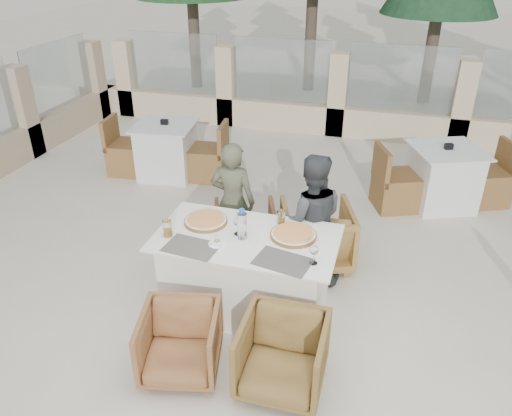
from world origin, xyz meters
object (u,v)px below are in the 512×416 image
(diner_right, at_px, (310,220))
(beer_glass_right, at_px, (281,217))
(diner_left, at_px, (233,202))
(wine_glass_centre, at_px, (237,225))
(pizza_right, at_px, (293,234))
(water_bottle, at_px, (242,224))
(armchair_far_right, at_px, (316,235))
(olive_dish, at_px, (217,242))
(armchair_near_left, at_px, (180,343))
(bg_table_a, at_px, (167,150))
(wine_glass_corner, at_px, (314,254))
(bg_table_b, at_px, (443,177))
(armchair_near_right, at_px, (282,355))
(armchair_far_left, at_px, (245,232))
(dining_table, at_px, (247,273))
(pizza_left, at_px, (206,220))
(beer_glass_left, at_px, (167,228))

(diner_right, bearing_deg, beer_glass_right, 37.93)
(diner_left, bearing_deg, wine_glass_centre, 110.29)
(pizza_right, height_order, water_bottle, water_bottle)
(wine_glass_centre, relative_size, diner_left, 0.14)
(armchair_far_right, bearing_deg, olive_dish, 38.10)
(armchair_near_left, height_order, diner_left, diner_left)
(armchair_near_left, height_order, bg_table_a, bg_table_a)
(wine_glass_corner, xyz_separation_m, beer_glass_right, (-0.40, 0.54, -0.02))
(pizza_right, relative_size, bg_table_b, 0.25)
(armchair_near_right, xyz_separation_m, diner_left, (-0.93, 1.62, 0.35))
(water_bottle, height_order, diner_left, diner_left)
(water_bottle, relative_size, diner_left, 0.22)
(armchair_far_left, bearing_deg, armchair_near_right, 95.89)
(dining_table, height_order, wine_glass_corner, wine_glass_corner)
(diner_right, xyz_separation_m, bg_table_b, (1.33, 2.04, -0.29))
(bg_table_a, bearing_deg, armchair_far_right, -39.91)
(pizza_right, height_order, olive_dish, pizza_right)
(pizza_right, xyz_separation_m, armchair_near_right, (0.14, -0.93, -0.50))
(dining_table, bearing_deg, bg_table_b, 55.86)
(pizza_left, relative_size, bg_table_a, 0.24)
(dining_table, bearing_deg, water_bottle, -143.62)
(pizza_left, xyz_separation_m, wine_glass_centre, (0.34, -0.11, 0.07))
(beer_glass_left, relative_size, beer_glass_right, 1.14)
(pizza_left, bearing_deg, bg_table_b, 48.49)
(dining_table, relative_size, armchair_near_right, 2.45)
(armchair_near_right, xyz_separation_m, bg_table_b, (1.26, 3.45, 0.09))
(wine_glass_corner, xyz_separation_m, diner_right, (-0.18, 0.83, -0.18))
(wine_glass_centre, xyz_separation_m, bg_table_b, (1.88, 2.62, -0.48))
(water_bottle, relative_size, olive_dish, 2.59)
(armchair_near_right, relative_size, diner_right, 0.48)
(beer_glass_left, relative_size, diner_right, 0.11)
(armchair_far_left, xyz_separation_m, armchair_far_right, (0.75, 0.10, 0.03))
(bg_table_b, bearing_deg, armchair_near_left, -143.06)
(water_bottle, distance_m, beer_glass_left, 0.65)
(diner_left, xyz_separation_m, bg_table_a, (-1.57, 1.70, -0.26))
(dining_table, distance_m, olive_dish, 0.49)
(wine_glass_corner, bearing_deg, beer_glass_left, 177.44)
(beer_glass_right, distance_m, olive_dish, 0.67)
(dining_table, distance_m, wine_glass_corner, 0.83)
(pizza_left, bearing_deg, wine_glass_corner, -18.86)
(armchair_near_left, bearing_deg, bg_table_b, 46.53)
(pizza_right, height_order, armchair_far_right, pizza_right)
(armchair_far_left, relative_size, armchair_near_right, 1.00)
(armchair_near_left, xyz_separation_m, bg_table_a, (-1.69, 3.39, 0.11))
(armchair_near_right, bearing_deg, pizza_left, 134.69)
(diner_left, bearing_deg, olive_dish, 99.69)
(armchair_near_right, bearing_deg, armchair_far_left, 115.47)
(water_bottle, bearing_deg, armchair_near_left, -105.58)
(wine_glass_corner, bearing_deg, bg_table_a, 133.57)
(wine_glass_corner, distance_m, armchair_far_right, 1.27)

